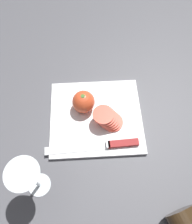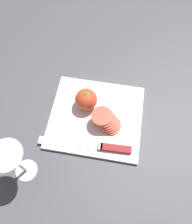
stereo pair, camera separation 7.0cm
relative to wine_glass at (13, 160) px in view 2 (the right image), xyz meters
The scene contains 6 objects.
ground_plane 0.25m from the wine_glass, 67.27° to the left, with size 3.00×3.00×0.00m, color #4C4C51.
cutting_board 0.30m from the wine_glass, 49.65° to the left, with size 0.30×0.27×0.01m.
wine_glass is the anchor object (origin of this frame).
whole_tomato 0.29m from the wine_glass, 60.46° to the left, with size 0.07×0.07×0.07m.
knife 0.26m from the wine_glass, 25.77° to the left, with size 0.29×0.04×0.01m.
tomato_slice_stack_near 0.30m from the wine_glass, 40.87° to the left, with size 0.10×0.08×0.05m.
Camera 2 is at (0.15, -0.30, 0.67)m, focal length 35.00 mm.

